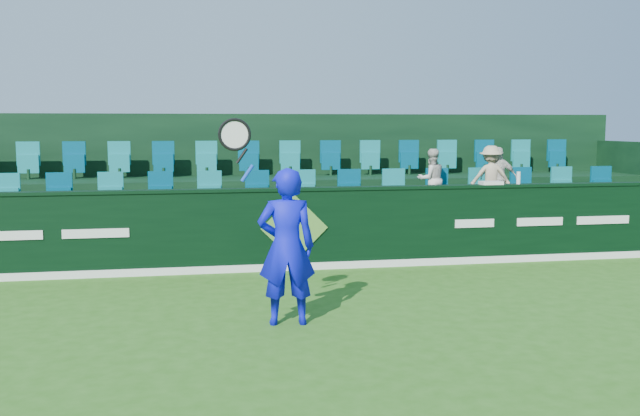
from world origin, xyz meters
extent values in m
plane|color=#2B6518|center=(0.00, 0.00, 0.00)|extent=(60.00, 60.00, 0.00)
cube|color=black|center=(0.00, 4.00, 0.65)|extent=(16.00, 0.20, 1.30)
cube|color=black|center=(0.00, 4.00, 1.32)|extent=(16.00, 0.24, 0.05)
cube|color=white|center=(0.00, 3.89, 0.06)|extent=(16.00, 0.02, 0.12)
cube|color=#578F34|center=(0.00, 3.88, 0.70)|extent=(1.10, 0.02, 1.10)
cube|color=white|center=(-4.30, 3.89, 0.70)|extent=(0.85, 0.01, 0.14)
cube|color=white|center=(-3.10, 3.89, 0.70)|extent=(1.00, 0.01, 0.14)
cube|color=white|center=(3.10, 3.89, 0.70)|extent=(0.70, 0.01, 0.14)
cube|color=white|center=(4.30, 3.89, 0.70)|extent=(0.85, 0.01, 0.14)
cube|color=white|center=(5.50, 3.89, 0.70)|extent=(1.00, 0.01, 0.14)
cube|color=black|center=(0.00, 5.10, 0.40)|extent=(16.00, 2.00, 0.80)
cube|color=black|center=(0.00, 7.00, 0.65)|extent=(16.00, 1.80, 1.30)
cube|color=black|center=(0.00, 8.00, 1.30)|extent=(16.00, 0.20, 2.60)
cube|color=#158185|center=(0.00, 5.50, 1.10)|extent=(13.50, 0.50, 0.60)
cube|color=#158185|center=(0.00, 7.30, 1.60)|extent=(13.50, 0.50, 0.60)
imported|color=#0D11E2|center=(-0.55, 0.81, 0.93)|extent=(0.71, 0.49, 1.87)
cylinder|color=#143FBF|center=(-1.01, 0.71, 1.82)|extent=(0.16, 0.04, 0.21)
cylinder|color=black|center=(-1.07, 0.71, 2.02)|extent=(0.14, 0.03, 0.18)
torus|color=black|center=(-1.15, 0.71, 2.26)|extent=(0.52, 0.04, 0.52)
cylinder|color=silver|center=(-1.15, 0.71, 2.26)|extent=(0.43, 0.01, 0.43)
imported|color=beige|center=(2.75, 5.12, 1.36)|extent=(0.59, 0.49, 1.13)
imported|color=silver|center=(4.08, 5.12, 1.38)|extent=(0.73, 0.49, 1.15)
imported|color=tan|center=(3.92, 5.12, 1.39)|extent=(0.84, 0.61, 1.18)
cube|color=white|center=(3.43, 4.00, 1.38)|extent=(0.37, 0.24, 0.06)
cylinder|color=white|center=(3.93, 4.00, 1.46)|extent=(0.07, 0.07, 0.22)
camera|label=1|loc=(-1.67, -7.43, 2.37)|focal=40.00mm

